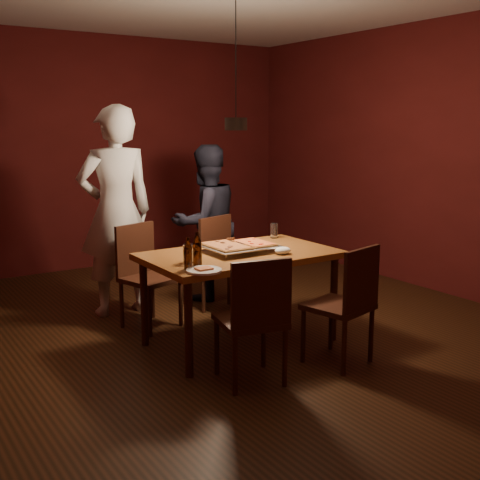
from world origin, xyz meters
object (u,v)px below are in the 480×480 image
plate_slice (204,270)px  diner_white (116,212)px  pizza_tray (239,248)px  pendant_lamp (236,123)px  diner_dark (206,223)px  chair_near_left (255,309)px  dining_table (240,261)px  beer_bottle_a (188,253)px  chair_near_right (348,295)px  chair_far_right (224,255)px  beer_bottle_b (197,249)px  chair_far_left (144,266)px

plate_slice → diner_white: bearing=88.7°
pizza_tray → pendant_lamp: 1.00m
diner_dark → chair_near_left: bearing=64.3°
dining_table → diner_white: 1.42m
beer_bottle_a → plate_slice: size_ratio=0.91×
chair_near_right → plate_slice: chair_near_right is taller
chair_far_right → dining_table: bearing=50.3°
beer_bottle_b → diner_white: 1.49m
dining_table → beer_bottle_a: beer_bottle_a is taller
chair_far_right → diner_dark: size_ratio=0.34×
chair_far_right → diner_dark: diner_dark is taller
dining_table → diner_dark: (0.42, 1.26, 0.10)m
beer_bottle_b → pendant_lamp: (0.60, 0.41, 0.89)m
dining_table → chair_near_right: (0.40, -0.82, -0.14)m
chair_near_left → pendant_lamp: 1.61m
beer_bottle_a → diner_white: size_ratio=0.12×
plate_slice → diner_white: diner_white is taller
chair_far_left → pendant_lamp: (0.56, -0.62, 1.22)m
pizza_tray → pendant_lamp: bearing=68.3°
chair_near_right → diner_dark: size_ratio=0.33×
chair_far_right → pizza_tray: 0.86m
beer_bottle_b → diner_dark: 1.73m
diner_dark → pendant_lamp: bearing=68.7°
chair_far_left → pizza_tray: chair_far_left is taller
chair_near_right → diner_dark: diner_dark is taller
diner_white → diner_dark: (0.93, -0.02, -0.19)m
diner_white → chair_near_right: bearing=118.0°
chair_near_left → diner_dark: 2.16m
chair_near_left → plate_slice: bearing=130.3°
chair_far_left → chair_far_right: 0.80m
pizza_tray → plate_slice: (-0.57, -0.43, -0.01)m
dining_table → pizza_tray: bearing=63.1°
pizza_tray → chair_near_right: bearing=-62.9°
chair_near_right → pendant_lamp: pendant_lamp is taller
plate_slice → dining_table: bearing=35.0°
chair_near_right → beer_bottle_b: beer_bottle_b is taller
dining_table → chair_near_left: chair_near_left is taller
chair_near_left → diner_white: diner_white is taller
pizza_tray → plate_slice: 0.71m
chair_near_left → pizza_tray: size_ratio=0.90×
dining_table → pizza_tray: 0.11m
chair_near_left → diner_white: size_ratio=0.26×
dining_table → pizza_tray: size_ratio=2.73×
pizza_tray → diner_dark: bearing=74.9°
chair_far_right → pendant_lamp: (-0.24, -0.59, 1.22)m
chair_far_left → beer_bottle_a: (-0.15, -1.09, 0.33)m
chair_far_left → pendant_lamp: 1.48m
beer_bottle_a → diner_white: 1.56m
beer_bottle_b → pizza_tray: bearing=24.9°
beer_bottle_b → plate_slice: beer_bottle_b is taller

